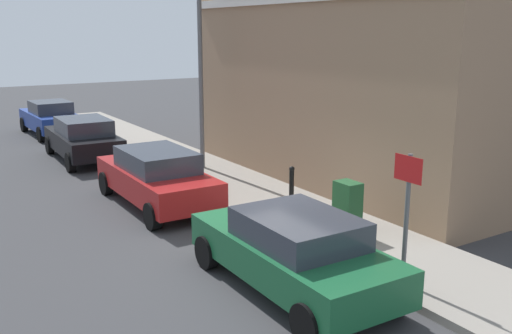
% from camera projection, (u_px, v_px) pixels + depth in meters
% --- Properties ---
extents(ground, '(80.00, 80.00, 0.00)m').
position_uv_depth(ground, '(262.00, 251.00, 11.78)').
color(ground, '#38383A').
extents(sidewalk, '(2.52, 30.00, 0.15)m').
position_uv_depth(sidewalk, '(210.00, 174.00, 17.70)').
color(sidewalk, gray).
rests_on(sidewalk, ground).
extents(corner_building, '(6.92, 10.87, 9.52)m').
position_uv_depth(corner_building, '(387.00, 19.00, 16.92)').
color(corner_building, '#937256').
rests_on(corner_building, ground).
extents(car_green, '(1.96, 4.32, 1.42)m').
position_uv_depth(car_green, '(294.00, 250.00, 9.84)').
color(car_green, '#195933').
rests_on(car_green, ground).
extents(car_red, '(1.86, 4.47, 1.48)m').
position_uv_depth(car_red, '(157.00, 177.00, 14.64)').
color(car_red, maroon).
rests_on(car_red, ground).
extents(car_black, '(1.98, 4.36, 1.49)m').
position_uv_depth(car_black, '(83.00, 138.00, 19.80)').
color(car_black, black).
rests_on(car_black, ground).
extents(car_blue, '(1.89, 4.14, 1.48)m').
position_uv_depth(car_blue, '(50.00, 118.00, 24.56)').
color(car_blue, navy).
rests_on(car_blue, ground).
extents(utility_cabinet, '(0.46, 0.61, 1.15)m').
position_uv_depth(utility_cabinet, '(347.00, 210.00, 12.24)').
color(utility_cabinet, '#1E4C28').
rests_on(utility_cabinet, sidewalk).
extents(bollard_near_cabinet, '(0.14, 0.14, 1.04)m').
position_uv_depth(bollard_near_cabinet, '(292.00, 185.00, 14.08)').
color(bollard_near_cabinet, black).
rests_on(bollard_near_cabinet, sidewalk).
extents(street_sign, '(0.08, 0.60, 2.30)m').
position_uv_depth(street_sign, '(407.00, 200.00, 9.57)').
color(street_sign, '#59595B').
rests_on(street_sign, sidewalk).
extents(lamppost, '(0.20, 0.44, 5.72)m').
position_uv_depth(lamppost, '(201.00, 68.00, 17.59)').
color(lamppost, '#59595B').
rests_on(lamppost, sidewalk).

